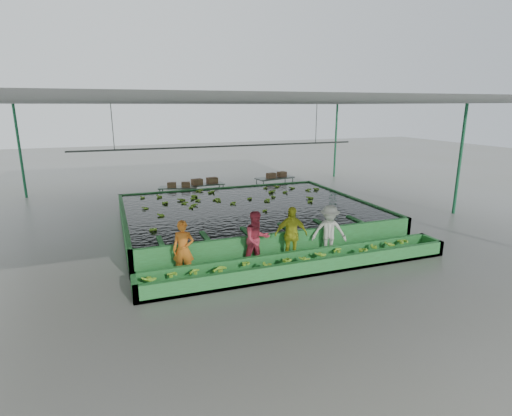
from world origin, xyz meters
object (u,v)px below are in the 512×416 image
object	(u,v)px
worker_c	(291,235)
packing_table_right	(275,186)
worker_a	(183,249)
worker_b	(257,240)
packing_table_mid	(206,192)
box_stack_left	(179,187)
box_stack_mid	(205,184)
worker_d	(329,231)
sorting_trough	(303,263)
box_stack_right	(276,177)
flotation_tank	(248,215)
packing_table_left	(179,195)

from	to	relation	value
worker_c	packing_table_right	size ratio (longest dim) A/B	0.85
worker_a	worker_b	world-z (taller)	worker_b
packing_table_mid	box_stack_left	xyz separation A→B (m)	(-1.50, -0.45, 0.44)
packing_table_right	box_stack_mid	bearing A→B (deg)	179.59
worker_b	box_stack_mid	world-z (taller)	worker_b
box_stack_left	box_stack_mid	bearing A→B (deg)	15.91
worker_b	box_stack_left	bearing A→B (deg)	89.06
worker_d	box_stack_mid	world-z (taller)	worker_d
sorting_trough	box_stack_left	size ratio (longest dim) A/B	8.71
box_stack_right	sorting_trough	bearing A→B (deg)	-108.91
sorting_trough	worker_c	distance (m)	1.04
worker_b	packing_table_mid	world-z (taller)	worker_b
box_stack_right	worker_b	bearing A→B (deg)	-116.40
worker_b	worker_d	distance (m)	2.55
worker_d	box_stack_left	distance (m)	9.74
worker_d	sorting_trough	bearing A→B (deg)	-124.82
flotation_tank	sorting_trough	xyz separation A→B (m)	(0.00, -5.10, -0.20)
box_stack_left	box_stack_mid	size ratio (longest dim) A/B	0.81
worker_b	packing_table_mid	xyz separation A→B (m)	(0.66, 9.58, -0.46)
box_stack_mid	worker_a	bearing A→B (deg)	-106.70
worker_c	worker_d	world-z (taller)	worker_c
packing_table_left	box_stack_left	xyz separation A→B (m)	(0.03, -0.07, 0.44)
packing_table_left	worker_b	bearing A→B (deg)	-84.57
sorting_trough	worker_a	bearing A→B (deg)	166.99
worker_a	packing_table_mid	world-z (taller)	worker_a
packing_table_left	flotation_tank	bearing A→B (deg)	-67.10
box_stack_left	packing_table_left	bearing A→B (deg)	113.05
box_stack_mid	worker_b	bearing A→B (deg)	-93.56
worker_c	box_stack_left	bearing A→B (deg)	111.43
sorting_trough	packing_table_right	size ratio (longest dim) A/B	4.63
worker_b	box_stack_mid	bearing A→B (deg)	80.21
worker_b	box_stack_left	xyz separation A→B (m)	(-0.84, 9.13, -0.02)
packing_table_left	box_stack_right	bearing A→B (deg)	3.56
worker_c	packing_table_right	distance (m)	10.13
flotation_tank	worker_a	xyz separation A→B (m)	(-3.46, -4.30, 0.41)
worker_b	sorting_trough	bearing A→B (deg)	-40.02
box_stack_mid	box_stack_right	world-z (taller)	box_stack_right
worker_a	packing_table_left	distance (m)	9.32
sorting_trough	worker_b	size ratio (longest dim) A/B	5.58
packing_table_right	box_stack_right	xyz separation A→B (m)	(0.12, 0.04, 0.49)
box_stack_left	box_stack_right	world-z (taller)	box_stack_right
worker_d	packing_table_left	size ratio (longest dim) A/B	0.91
worker_b	box_stack_right	bearing A→B (deg)	57.38
worker_c	box_stack_left	size ratio (longest dim) A/B	1.60
worker_c	packing_table_mid	size ratio (longest dim) A/B	0.96
flotation_tank	packing_table_mid	distance (m)	5.31
box_stack_left	box_stack_mid	distance (m)	1.50
worker_d	box_stack_left	world-z (taller)	worker_d
worker_a	sorting_trough	bearing A→B (deg)	7.60
worker_a	box_stack_mid	bearing A→B (deg)	93.91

